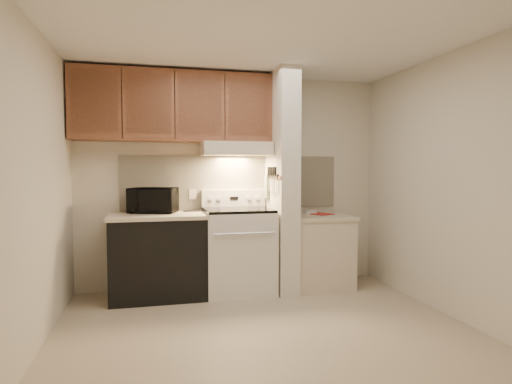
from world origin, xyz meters
name	(u,v)px	position (x,y,z in m)	size (l,w,h in m)	color
floor	(264,329)	(0.00, 0.00, 0.00)	(3.60, 3.60, 0.00)	tan
ceiling	(264,38)	(0.00, 0.00, 2.50)	(3.60, 3.60, 0.00)	white
wall_back	(233,181)	(0.00, 1.50, 1.25)	(3.60, 0.02, 2.50)	beige
wall_left	(35,188)	(-1.80, 0.00, 1.25)	(0.02, 3.00, 2.50)	beige
wall_right	(446,184)	(1.80, 0.00, 1.25)	(0.02, 3.00, 2.50)	beige
backsplash	(233,182)	(0.00, 1.49, 1.24)	(2.60, 0.02, 0.63)	#EEE2C5
range_body	(238,252)	(0.00, 1.16, 0.46)	(0.76, 0.65, 0.92)	silver
oven_window	(244,254)	(0.00, 0.84, 0.50)	(0.50, 0.01, 0.30)	black
oven_handle	(245,234)	(0.00, 0.80, 0.72)	(0.02, 0.02, 0.65)	silver
cooktop	(238,210)	(0.00, 1.16, 0.94)	(0.74, 0.64, 0.03)	black
range_backguard	(233,198)	(0.00, 1.44, 1.05)	(0.76, 0.08, 0.20)	silver
range_display	(234,198)	(0.00, 1.40, 1.05)	(0.10, 0.01, 0.04)	black
range_knob_left_outer	(211,199)	(-0.28, 1.40, 1.05)	(0.05, 0.05, 0.02)	silver
range_knob_left_inner	(219,199)	(-0.18, 1.40, 1.05)	(0.05, 0.05, 0.02)	silver
range_knob_right_inner	(249,198)	(0.18, 1.40, 1.05)	(0.05, 0.05, 0.02)	silver
range_knob_right_outer	(257,198)	(0.28, 1.40, 1.05)	(0.05, 0.05, 0.02)	silver
dishwasher_front	(159,257)	(-0.88, 1.17, 0.43)	(1.00, 0.63, 0.87)	black
left_countertop	(158,216)	(-0.88, 1.17, 0.89)	(1.04, 0.67, 0.04)	beige
spoon_rest	(194,211)	(-0.48, 1.34, 0.92)	(0.23, 0.07, 0.02)	black
teal_jar	(162,208)	(-0.83, 1.35, 0.96)	(0.09, 0.09, 0.10)	#306568
outlet	(193,194)	(-0.48, 1.48, 1.10)	(0.08, 0.01, 0.12)	beige
microwave	(153,200)	(-0.93, 1.31, 1.05)	(0.50, 0.34, 0.28)	black
partition_pillar	(282,182)	(0.51, 1.15, 1.25)	(0.22, 0.70, 2.50)	silver
pillar_trim	(272,177)	(0.39, 1.15, 1.30)	(0.01, 0.70, 0.04)	brown
knife_strip	(273,176)	(0.39, 1.10, 1.32)	(0.02, 0.42, 0.04)	black
knife_blade_a	(276,185)	(0.38, 0.93, 1.22)	(0.01, 0.04, 0.16)	silver
knife_handle_a	(276,171)	(0.38, 0.95, 1.37)	(0.02, 0.02, 0.10)	black
knife_blade_b	(274,186)	(0.38, 1.02, 1.21)	(0.01, 0.04, 0.18)	silver
knife_handle_b	(274,171)	(0.38, 1.01, 1.37)	(0.02, 0.02, 0.10)	black
knife_blade_c	(272,186)	(0.38, 1.09, 1.20)	(0.01, 0.04, 0.20)	silver
knife_handle_c	(272,171)	(0.38, 1.09, 1.37)	(0.02, 0.02, 0.10)	black
knife_blade_d	(270,184)	(0.38, 1.18, 1.22)	(0.01, 0.04, 0.16)	silver
knife_handle_d	(270,171)	(0.38, 1.17, 1.37)	(0.02, 0.02, 0.10)	black
knife_blade_e	(268,185)	(0.38, 1.26, 1.21)	(0.01, 0.04, 0.18)	silver
knife_handle_e	(268,171)	(0.38, 1.25, 1.37)	(0.02, 0.02, 0.10)	black
oven_mitt	(267,187)	(0.38, 1.32, 1.18)	(0.03, 0.11, 0.26)	gray
right_cab_base	(319,253)	(0.97, 1.15, 0.40)	(0.70, 0.60, 0.81)	beige
right_countertop	(319,217)	(0.97, 1.15, 0.83)	(0.74, 0.64, 0.04)	beige
red_folder	(320,214)	(1.02, 1.25, 0.85)	(0.21, 0.29, 0.01)	#B12A25
white_box	(310,212)	(0.92, 1.32, 0.87)	(0.14, 0.09, 0.04)	white
range_hood	(236,149)	(0.00, 1.28, 1.62)	(0.78, 0.44, 0.15)	beige
hood_lip	(240,152)	(0.00, 1.07, 1.58)	(0.78, 0.04, 0.06)	beige
upper_cabinets	(174,107)	(-0.69, 1.32, 2.08)	(2.18, 0.33, 0.77)	brown
cab_door_a	(94,102)	(-1.51, 1.17, 2.08)	(0.46, 0.01, 0.63)	brown
cab_gap_a	(122,103)	(-1.23, 1.16, 2.08)	(0.01, 0.01, 0.73)	black
cab_door_b	(149,104)	(-0.96, 1.17, 2.08)	(0.46, 0.01, 0.63)	brown
cab_gap_b	(175,105)	(-0.69, 1.16, 2.08)	(0.01, 0.01, 0.73)	black
cab_door_c	(200,106)	(-0.42, 1.17, 2.08)	(0.46, 0.01, 0.63)	brown
cab_gap_c	(225,107)	(-0.14, 1.16, 2.08)	(0.01, 0.01, 0.73)	black
cab_door_d	(249,107)	(0.13, 1.17, 2.08)	(0.46, 0.01, 0.63)	brown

